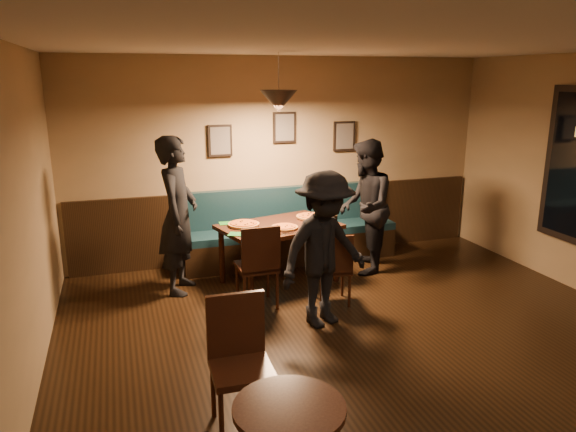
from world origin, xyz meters
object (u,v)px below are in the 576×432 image
object	(u,v)px
chair_near_left	(256,265)
cafe_chair_far	(242,367)
diner_front	(324,250)
booth_bench	(290,227)
soda_glass	(335,221)
diner_left	(178,215)
diner_right	(365,207)
chair_near_right	(333,267)
tabasco_bottle	(323,217)
dining_table	(279,254)

from	to	relation	value
chair_near_left	cafe_chair_far	world-z (taller)	cafe_chair_far
chair_near_left	diner_front	distance (m)	0.92
booth_bench	soda_glass	distance (m)	1.09
diner_left	diner_right	xyz separation A→B (m)	(2.40, -0.07, -0.06)
chair_near_right	diner_right	distance (m)	1.24
diner_front	tabasco_bottle	bearing A→B (deg)	50.45
booth_bench	tabasco_bottle	size ratio (longest dim) A/B	22.47
chair_near_right	diner_front	distance (m)	0.68
chair_near_left	chair_near_right	bearing A→B (deg)	-13.32
diner_front	tabasco_bottle	world-z (taller)	diner_front
dining_table	chair_near_right	size ratio (longest dim) A/B	1.65
soda_glass	booth_bench	bearing A→B (deg)	102.77
chair_near_right	diner_right	world-z (taller)	diner_right
chair_near_right	cafe_chair_far	bearing A→B (deg)	-118.93
booth_bench	chair_near_right	xyz separation A→B (m)	(0.01, -1.51, -0.08)
chair_near_right	booth_bench	bearing A→B (deg)	99.77
chair_near_left	soda_glass	distance (m)	1.16
booth_bench	chair_near_right	bearing A→B (deg)	-89.66
diner_left	tabasco_bottle	bearing A→B (deg)	-73.30
booth_bench	dining_table	bearing A→B (deg)	-118.12
diner_right	booth_bench	bearing A→B (deg)	-104.95
cafe_chair_far	soda_glass	bearing A→B (deg)	-124.26
diner_right	diner_front	size ratio (longest dim) A/B	1.08
soda_glass	tabasco_bottle	xyz separation A→B (m)	(-0.04, 0.28, -0.01)
diner_right	chair_near_right	bearing A→B (deg)	-18.61
dining_table	tabasco_bottle	size ratio (longest dim) A/B	10.49
chair_near_left	dining_table	bearing A→B (deg)	52.57
chair_near_left	soda_glass	bearing A→B (deg)	15.25
chair_near_right	diner_left	size ratio (longest dim) A/B	0.45
dining_table	diner_right	distance (m)	1.29
tabasco_bottle	diner_right	bearing A→B (deg)	6.27
dining_table	diner_left	world-z (taller)	diner_left
diner_left	cafe_chair_far	world-z (taller)	diner_left
dining_table	chair_near_left	bearing A→B (deg)	-141.88
chair_near_left	tabasco_bottle	world-z (taller)	chair_near_left
chair_near_left	diner_left	distance (m)	1.14
soda_glass	cafe_chair_far	size ratio (longest dim) A/B	0.15
booth_bench	diner_left	size ratio (longest dim) A/B	1.60
chair_near_right	diner_front	size ratio (longest dim) A/B	0.52
tabasco_bottle	cafe_chair_far	xyz separation A→B (m)	(-1.69, -2.67, -0.32)
dining_table	soda_glass	xyz separation A→B (m)	(0.61, -0.30, 0.45)
dining_table	tabasco_bottle	bearing A→B (deg)	-17.90
soda_glass	diner_front	bearing A→B (deg)	-118.40
dining_table	diner_front	bearing A→B (deg)	-100.89
chair_near_left	chair_near_right	world-z (taller)	chair_near_left
booth_bench	dining_table	size ratio (longest dim) A/B	2.14
diner_left	diner_front	size ratio (longest dim) A/B	1.16
chair_near_left	tabasco_bottle	bearing A→B (deg)	28.75
dining_table	diner_front	size ratio (longest dim) A/B	0.86
chair_near_left	diner_front	bearing A→B (deg)	-50.92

